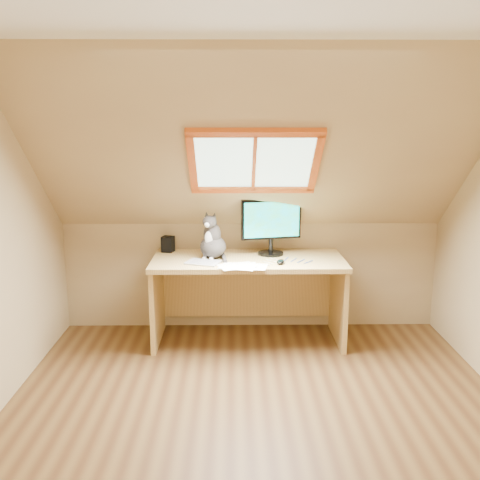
{
  "coord_description": "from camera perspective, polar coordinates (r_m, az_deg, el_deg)",
  "views": [
    {
      "loc": [
        -0.16,
        -3.14,
        1.92
      ],
      "look_at": [
        -0.11,
        1.0,
        1.01
      ],
      "focal_mm": 40.0,
      "sensor_mm": 36.0,
      "label": 1
    }
  ],
  "objects": [
    {
      "name": "cables",
      "position": [
        4.57,
        4.97,
        -2.26
      ],
      "size": [
        0.51,
        0.26,
        0.01
      ],
      "color": "silver",
      "rests_on": "desk"
    },
    {
      "name": "papers",
      "position": [
        4.41,
        0.23,
        -2.75
      ],
      "size": [
        0.35,
        0.3,
        0.01
      ],
      "color": "white",
      "rests_on": "desk"
    },
    {
      "name": "graphics_tablet",
      "position": [
        4.51,
        -3.95,
        -2.4
      ],
      "size": [
        0.32,
        0.28,
        0.01
      ],
      "primitive_type": "cube",
      "rotation": [
        0.0,
        0.0,
        -0.34
      ],
      "color": "#B2B2B7",
      "rests_on": "desk"
    },
    {
      "name": "ground",
      "position": [
        3.68,
        2.02,
        -19.03
      ],
      "size": [
        3.5,
        3.5,
        0.0
      ],
      "primitive_type": "plane",
      "color": "brown",
      "rests_on": "ground"
    },
    {
      "name": "desk",
      "position": [
        4.79,
        0.84,
        -4.41
      ],
      "size": [
        1.67,
        0.73,
        0.76
      ],
      "color": "tan",
      "rests_on": "ground"
    },
    {
      "name": "mouse",
      "position": [
        4.49,
        4.36,
        -2.32
      ],
      "size": [
        0.09,
        0.13,
        0.04
      ],
      "primitive_type": "ellipsoid",
      "rotation": [
        0.0,
        0.0,
        -0.27
      ],
      "color": "black",
      "rests_on": "desk"
    },
    {
      "name": "desk_speaker",
      "position": [
        4.92,
        -7.69,
        -0.44
      ],
      "size": [
        0.12,
        0.12,
        0.14
      ],
      "primitive_type": "cube",
      "rotation": [
        0.0,
        0.0,
        -0.27
      ],
      "color": "black",
      "rests_on": "desk"
    },
    {
      "name": "cat",
      "position": [
        4.64,
        -2.96,
        -0.14
      ],
      "size": [
        0.32,
        0.34,
        0.42
      ],
      "color": "#3D3836",
      "rests_on": "desk"
    },
    {
      "name": "room_shell",
      "position": [
        3.09,
        2.31,
        3.3
      ],
      "size": [
        3.52,
        3.52,
        2.41
      ],
      "color": "tan",
      "rests_on": "ground"
    },
    {
      "name": "monitor",
      "position": [
        4.74,
        3.34,
        1.8
      ],
      "size": [
        0.54,
        0.23,
        0.5
      ],
      "color": "black",
      "rests_on": "desk"
    }
  ]
}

